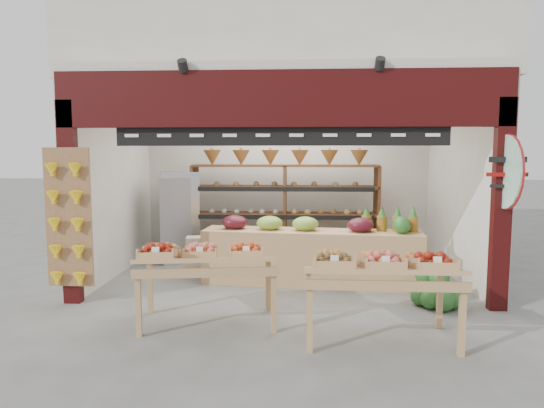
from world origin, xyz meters
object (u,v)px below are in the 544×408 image
at_px(display_table_right, 380,266).
at_px(back_shelving, 285,192).
at_px(cardboard_stack, 211,260).
at_px(refrigerator, 180,217).
at_px(watermelon_pile, 435,292).
at_px(mid_counter, 311,255).
at_px(display_table_left, 199,257).

bearing_deg(display_table_right, back_shelving, 106.84).
bearing_deg(back_shelving, cardboard_stack, -140.07).
xyz_separation_m(refrigerator, watermelon_pile, (3.93, -2.40, -0.63)).
distance_m(cardboard_stack, mid_counter, 1.70).
bearing_deg(refrigerator, display_table_left, -90.70).
bearing_deg(display_table_right, mid_counter, 107.13).
height_order(mid_counter, display_table_right, mid_counter).
height_order(refrigerator, display_table_right, refrigerator).
bearing_deg(display_table_left, watermelon_pile, 13.89).
height_order(cardboard_stack, display_table_right, display_table_right).
distance_m(refrigerator, display_table_right, 4.68).
bearing_deg(cardboard_stack, refrigerator, 128.22).
distance_m(refrigerator, mid_counter, 2.75).
height_order(display_table_right, watermelon_pile, display_table_right).
relative_size(display_table_left, display_table_right, 1.06).
bearing_deg(watermelon_pile, mid_counter, 147.93).
bearing_deg(display_table_right, display_table_left, 167.10).
relative_size(refrigerator, mid_counter, 0.50).
height_order(cardboard_stack, watermelon_pile, cardboard_stack).
bearing_deg(cardboard_stack, watermelon_pile, -24.76).
distance_m(mid_counter, display_table_right, 2.32).
bearing_deg(back_shelving, display_table_left, -105.93).
bearing_deg(refrigerator, watermelon_pile, -49.66).
height_order(cardboard_stack, mid_counter, mid_counter).
bearing_deg(cardboard_stack, back_shelving, 39.93).
relative_size(cardboard_stack, watermelon_pile, 1.51).
relative_size(back_shelving, display_table_left, 1.97).
xyz_separation_m(refrigerator, display_table_left, (0.99, -3.12, -0.06)).
bearing_deg(display_table_right, cardboard_stack, 130.63).
xyz_separation_m(back_shelving, cardboard_stack, (-1.18, -0.99, -1.04)).
height_order(refrigerator, cardboard_stack, refrigerator).
relative_size(back_shelving, display_table_right, 2.08).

